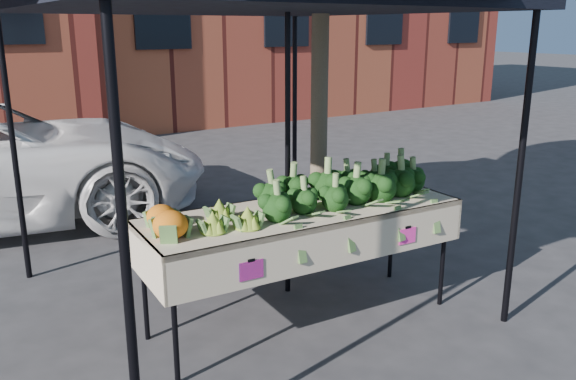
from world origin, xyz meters
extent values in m
plane|color=#2C2C2F|center=(0.00, 0.00, 0.00)|extent=(90.00, 90.00, 0.00)
cube|color=beige|center=(0.14, 0.09, 0.45)|extent=(2.44, 0.95, 0.90)
cube|color=#F22D8C|center=(-0.49, -0.32, 0.70)|extent=(0.17, 0.01, 0.12)
cube|color=#F92FA6|center=(0.80, -0.32, 0.70)|extent=(0.17, 0.01, 0.12)
ellipsoid|color=black|center=(0.53, 0.11, 1.04)|extent=(1.62, 0.59, 0.29)
ellipsoid|color=#A8B639|center=(-0.53, 0.07, 1.01)|extent=(0.45, 0.49, 0.22)
ellipsoid|color=orange|center=(-0.90, 0.15, 1.00)|extent=(0.25, 0.45, 0.20)
camera|label=1|loc=(-2.23, -3.32, 2.19)|focal=36.97mm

